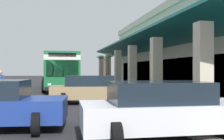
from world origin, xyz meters
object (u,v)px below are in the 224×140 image
parked_sedan_white (164,109)px  potted_palm (105,78)px  parked_sedan_tan (93,89)px  transit_bus (58,69)px  pedestrian (0,86)px

parked_sedan_white → potted_palm: potted_palm is taller
parked_sedan_white → parked_sedan_tan: same height
parked_sedan_tan → transit_bus: bearing=-170.6°
pedestrian → potted_palm: (-14.81, 7.44, -0.10)m
parked_sedan_tan → pedestrian: 4.56m
parked_sedan_tan → potted_palm: bearing=168.2°
pedestrian → potted_palm: potted_palm is taller
transit_bus → parked_sedan_white: transit_bus is taller
parked_sedan_white → potted_palm: bearing=174.7°
parked_sedan_white → parked_sedan_tan: bearing=-173.3°
transit_bus → pedestrian: (11.51, -2.71, -0.85)m
transit_bus → parked_sedan_white: size_ratio=2.55×
parked_sedan_white → pedestrian: size_ratio=2.52×
transit_bus → parked_sedan_tan: 10.98m
parked_sedan_tan → pedestrian: bearing=-80.7°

